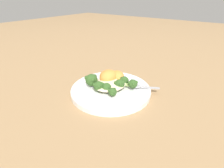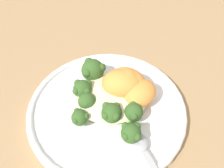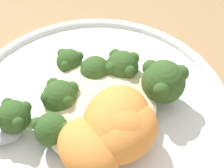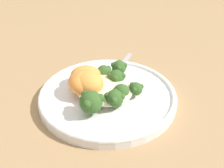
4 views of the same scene
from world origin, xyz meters
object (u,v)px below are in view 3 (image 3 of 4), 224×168
at_px(quinoa_mound, 99,106).
at_px(broccoli_stalk_2, 100,85).
at_px(broccoli_stalk_0, 155,89).
at_px(broccoli_stalk_4, 67,102).
at_px(sweet_potato_chunk_3, 119,129).
at_px(sweet_potato_chunk_0, 116,120).
at_px(broccoli_stalk_6, 60,130).
at_px(sweet_potato_chunk_2, 123,131).
at_px(broccoli_stalk_1, 119,78).
at_px(broccoli_stalk_3, 80,82).
at_px(broccoli_stalk_5, 28,119).
at_px(sweet_potato_chunk_1, 89,148).
at_px(plate, 95,113).

relative_size(quinoa_mound, broccoli_stalk_2, 1.42).
relative_size(broccoli_stalk_0, broccoli_stalk_4, 1.20).
bearing_deg(sweet_potato_chunk_3, sweet_potato_chunk_0, 27.15).
bearing_deg(broccoli_stalk_6, sweet_potato_chunk_2, 166.44).
relative_size(broccoli_stalk_1, sweet_potato_chunk_3, 1.80).
distance_m(broccoli_stalk_3, broccoli_stalk_5, 0.07).
xyz_separation_m(broccoli_stalk_1, broccoli_stalk_6, (-0.07, 0.04, -0.00)).
distance_m(broccoli_stalk_1, broccoli_stalk_2, 0.02).
height_order(broccoli_stalk_3, broccoli_stalk_5, broccoli_stalk_5).
xyz_separation_m(broccoli_stalk_2, broccoli_stalk_5, (-0.06, 0.05, 0.00)).
bearing_deg(sweet_potato_chunk_3, broccoli_stalk_6, 98.74).
bearing_deg(broccoli_stalk_3, broccoli_stalk_6, 139.59).
bearing_deg(broccoli_stalk_6, quinoa_mound, -146.35).
xyz_separation_m(broccoli_stalk_0, broccoli_stalk_3, (-0.00, 0.07, -0.01)).
height_order(broccoli_stalk_0, broccoli_stalk_3, broccoli_stalk_0).
distance_m(broccoli_stalk_1, broccoli_stalk_5, 0.10).
relative_size(broccoli_stalk_2, broccoli_stalk_3, 0.92).
height_order(quinoa_mound, sweet_potato_chunk_1, sweet_potato_chunk_1).
height_order(broccoli_stalk_1, sweet_potato_chunk_0, sweet_potato_chunk_0).
bearing_deg(broccoli_stalk_6, broccoli_stalk_5, -28.71).
distance_m(broccoli_stalk_4, sweet_potato_chunk_2, 0.06).
relative_size(broccoli_stalk_0, broccoli_stalk_5, 1.00).
xyz_separation_m(broccoli_stalk_0, broccoli_stalk_1, (0.01, 0.04, -0.00)).
bearing_deg(quinoa_mound, sweet_potato_chunk_3, -138.35).
relative_size(broccoli_stalk_4, sweet_potato_chunk_0, 1.22).
xyz_separation_m(broccoli_stalk_4, sweet_potato_chunk_0, (-0.01, -0.05, 0.01)).
height_order(broccoli_stalk_0, broccoli_stalk_6, broccoli_stalk_0).
bearing_deg(broccoli_stalk_3, plate, -175.48).
height_order(broccoli_stalk_2, broccoli_stalk_6, same).
distance_m(quinoa_mound, broccoli_stalk_1, 0.04).
distance_m(broccoli_stalk_5, sweet_potato_chunk_2, 0.09).
relative_size(broccoli_stalk_1, broccoli_stalk_4, 1.17).
distance_m(broccoli_stalk_1, sweet_potato_chunk_0, 0.06).
bearing_deg(plate, sweet_potato_chunk_2, -134.20).
xyz_separation_m(broccoli_stalk_2, broccoli_stalk_6, (-0.06, 0.02, 0.00)).
relative_size(quinoa_mound, broccoli_stalk_0, 1.21).
xyz_separation_m(broccoli_stalk_2, broccoli_stalk_3, (0.00, 0.02, -0.00)).
relative_size(broccoli_stalk_5, sweet_potato_chunk_3, 1.84).
bearing_deg(broccoli_stalk_0, broccoli_stalk_4, 148.91).
relative_size(broccoli_stalk_5, sweet_potato_chunk_1, 1.70).
bearing_deg(sweet_potato_chunk_0, sweet_potato_chunk_2, -139.82).
bearing_deg(broccoli_stalk_2, sweet_potato_chunk_0, -171.15).
height_order(broccoli_stalk_5, sweet_potato_chunk_0, sweet_potato_chunk_0).
height_order(broccoli_stalk_3, sweet_potato_chunk_3, sweet_potato_chunk_3).
bearing_deg(plate, broccoli_stalk_3, 44.88).
bearing_deg(sweet_potato_chunk_2, sweet_potato_chunk_0, 40.18).
relative_size(quinoa_mound, broccoli_stalk_5, 1.20).
distance_m(broccoli_stalk_4, broccoli_stalk_6, 0.03).
bearing_deg(broccoli_stalk_5, sweet_potato_chunk_2, 173.29).
xyz_separation_m(sweet_potato_chunk_1, sweet_potato_chunk_3, (0.02, -0.02, 0.00)).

